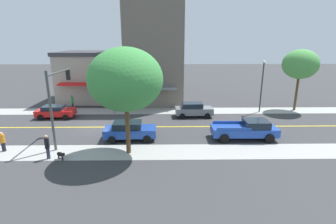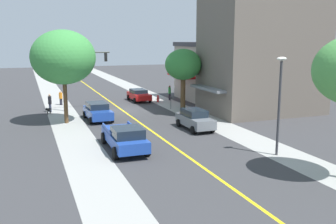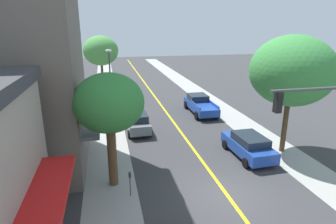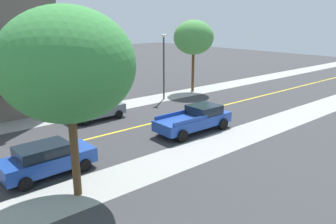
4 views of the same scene
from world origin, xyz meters
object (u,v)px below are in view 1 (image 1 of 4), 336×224
red_sedan_left_curb (55,111)px  grey_sedan_left_curb (194,110)px  traffic_light_mast (57,94)px  pedestrian_green_shirt (72,102)px  parking_meter (114,106)px  blue_sedan_right_curb (130,130)px  street_tree_left_near (300,64)px  street_tree_left_far (125,80)px  pedestrian_orange_shirt (3,141)px  blue_pickup_truck (246,129)px  pedestrian_black_shirt (47,146)px  street_tree_right_corner (125,73)px  street_lamp (262,81)px  small_dog (61,155)px  fire_hydrant (75,110)px

red_sedan_left_curb → grey_sedan_left_curb: size_ratio=0.98×
traffic_light_mast → pedestrian_green_shirt: traffic_light_mast is taller
parking_meter → blue_sedan_right_curb: 8.78m
parking_meter → pedestrian_green_shirt: bearing=-109.5°
street_tree_left_near → red_sedan_left_curb: size_ratio=1.79×
pedestrian_green_shirt → blue_sedan_right_curb: bearing=48.6°
street_tree_left_far → pedestrian_orange_shirt: street_tree_left_far is taller
street_tree_left_near → blue_pickup_truck: size_ratio=1.31×
parking_meter → pedestrian_black_shirt: bearing=-12.1°
street_tree_right_corner → street_tree_left_near: bearing=91.3°
pedestrian_green_shirt → pedestrian_orange_shirt: bearing=3.8°
street_lamp → pedestrian_green_shirt: 23.55m
street_tree_left_far → street_tree_right_corner: bearing=-171.2°
pedestrian_black_shirt → blue_pickup_truck: bearing=-43.4°
traffic_light_mast → blue_pickup_truck: bearing=-87.3°
street_tree_left_far → pedestrian_orange_shirt: 11.09m
parking_meter → red_sedan_left_curb: (1.69, -6.27, -0.15)m
street_tree_right_corner → street_lamp: street_tree_right_corner is taller
street_tree_right_corner → pedestrian_green_shirt: size_ratio=3.53×
street_tree_left_near → traffic_light_mast: (10.38, -25.15, -1.43)m
parking_meter → pedestrian_orange_shirt: bearing=-32.2°
street_tree_left_far → grey_sedan_left_curb: (-9.60, 6.16, -4.90)m
red_sedan_left_curb → street_tree_right_corner: bearing=16.8°
grey_sedan_left_curb → pedestrian_green_shirt: pedestrian_green_shirt is taller
pedestrian_green_shirt → grey_sedan_left_curb: bearing=85.7°
grey_sedan_left_curb → pedestrian_black_shirt: size_ratio=2.30×
street_lamp → small_dog: street_lamp is taller
traffic_light_mast → small_dog: 5.12m
street_tree_left_near → traffic_light_mast: bearing=-67.6°
traffic_light_mast → pedestrian_orange_shirt: traffic_light_mast is taller
street_lamp → small_dog: 23.36m
parking_meter → traffic_light_mast: traffic_light_mast is taller
street_lamp → pedestrian_black_shirt: size_ratio=3.33×
street_lamp → pedestrian_green_shirt: street_lamp is taller
blue_pickup_truck → pedestrian_green_shirt: (-10.34, -18.90, 0.10)m
street_tree_left_far → blue_pickup_truck: bearing=105.2°
parking_meter → traffic_light_mast: (9.10, -2.70, 3.35)m
blue_pickup_truck → fire_hydrant: bearing=155.3°
red_sedan_left_curb → blue_pickup_truck: (6.66, 19.55, 0.12)m
grey_sedan_left_curb → small_dog: bearing=-136.4°
street_tree_left_far → pedestrian_black_shirt: 7.56m
pedestrian_orange_shirt → small_dog: 5.42m
pedestrian_black_shirt → street_tree_right_corner: bearing=16.2°
street_tree_left_near → blue_sedan_right_curb: bearing=-63.9°
traffic_light_mast → street_tree_right_corner: bearing=-22.3°
fire_hydrant → pedestrian_black_shirt: pedestrian_black_shirt is taller
street_tree_left_near → blue_sedan_right_curb: 22.25m
fire_hydrant → small_dog: 12.93m
street_tree_left_near → blue_sedan_right_curb: street_tree_left_near is taller
fire_hydrant → pedestrian_orange_shirt: size_ratio=0.52×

